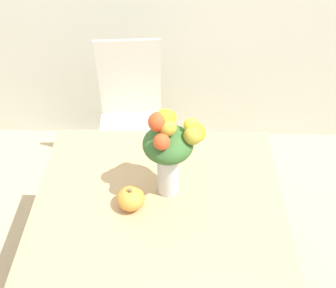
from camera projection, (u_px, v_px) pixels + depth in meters
The scene contains 5 objects.
ground_plane at pixel (161, 275), 2.31m from camera, with size 12.00×12.00×0.00m, color tan.
dining_table at pixel (159, 210), 1.88m from camera, with size 1.14×0.91×0.72m.
flower_vase at pixel (170, 147), 1.66m from camera, with size 0.26×0.22×0.46m.
pumpkin at pixel (131, 198), 1.74m from camera, with size 0.12×0.12×0.11m.
dining_chair_near_window at pixel (132, 118), 2.57m from camera, with size 0.45×0.45×1.01m.
Camera 1 is at (0.07, -1.16, 2.14)m, focal length 42.00 mm.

